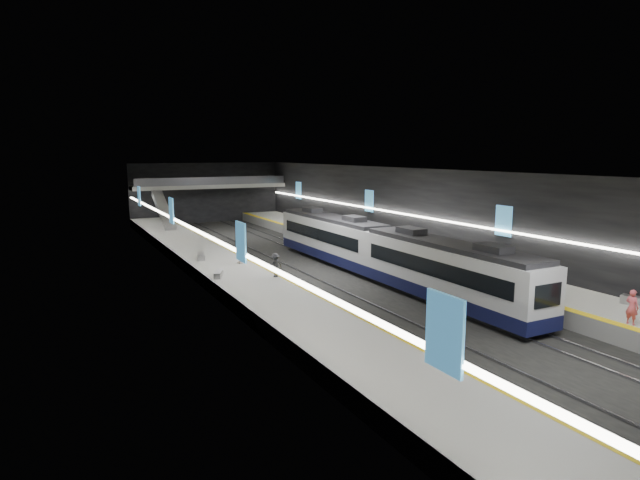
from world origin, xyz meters
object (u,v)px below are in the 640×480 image
bench_right_far (329,224)px  passenger_left_a (240,252)px  train (380,250)px  escalator (163,210)px  passenger_right_a (632,307)px  bench_left_far (201,256)px  bench_left_near (219,274)px  passenger_left_b (275,265)px

bench_right_far → passenger_left_a: bearing=-135.3°
train → bench_right_far: bearing=71.6°
escalator → passenger_right_a: size_ratio=4.55×
bench_left_far → bench_right_far: bearing=47.6°
train → bench_left_far: bearing=142.2°
passenger_left_a → bench_left_near: bearing=-49.5°
bench_left_far → passenger_right_a: bearing=-47.4°
passenger_left_b → bench_right_far: bearing=-133.3°
passenger_left_b → escalator: bearing=-93.6°
bench_left_near → passenger_left_a: passenger_left_a is taller
escalator → bench_right_far: size_ratio=4.41×
bench_left_far → passenger_left_b: 8.96m
train → bench_right_far: (7.00, 21.05, -0.97)m
bench_right_far → passenger_right_a: passenger_right_a is taller
train → bench_left_far: 14.20m
bench_left_near → bench_right_far: bench_right_far is taller
passenger_right_a → passenger_left_a: 25.92m
escalator → passenger_left_a: bearing=-87.5°
train → passenger_left_b: (-8.33, 0.21, -0.38)m
escalator → passenger_left_b: escalator is taller
escalator → bench_left_far: 20.63m
bench_left_far → bench_right_far: bench_left_far is taller
escalator → bench_right_far: escalator is taller
passenger_left_b → train: bearing=171.7°
train → passenger_right_a: size_ratio=17.08×
passenger_right_a → passenger_left_a: (-12.29, 22.82, 0.03)m
train → bench_left_far: train is taller
passenger_right_a → passenger_left_b: size_ratio=1.08×
bench_left_near → passenger_right_a: bearing=-27.9°
bench_left_near → passenger_right_a: passenger_right_a is taller
passenger_right_a → passenger_left_a: size_ratio=0.97×
passenger_right_a → passenger_left_b: passenger_right_a is taller
escalator → bench_left_near: bearing=-93.7°
escalator → passenger_left_a: 23.67m
train → bench_left_near: 11.97m
bench_left_near → train: bearing=14.2°
bench_right_far → passenger_left_a: size_ratio=1.00×
bench_left_near → passenger_left_a: size_ratio=0.90×
passenger_right_a → passenger_left_b: 20.97m
bench_left_near → passenger_left_a: 4.54m
train → bench_left_near: train is taller
bench_left_near → bench_left_far: bearing=109.4°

